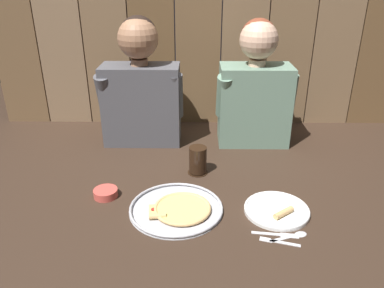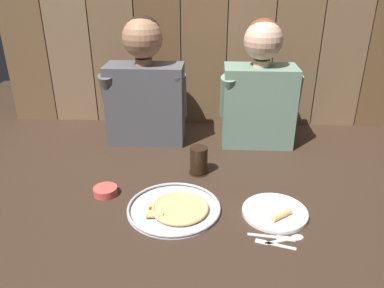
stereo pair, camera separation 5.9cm
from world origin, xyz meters
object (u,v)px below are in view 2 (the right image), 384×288
dinner_plate (275,212)px  dipping_bowl (106,190)px  drinking_glass (199,161)px  diner_right (260,89)px  diner_left (145,85)px  pizza_tray (176,208)px

dinner_plate → dipping_bowl: dinner_plate is taller
drinking_glass → diner_right: size_ratio=0.20×
drinking_glass → diner_right: 0.49m
dinner_plate → diner_left: size_ratio=0.38×
drinking_glass → dipping_bowl: (-0.36, -0.19, -0.04)m
drinking_glass → diner_left: 0.49m
drinking_glass → diner_right: (0.28, 0.33, 0.22)m
dipping_bowl → diner_left: bearing=81.3°
diner_right → dinner_plate: bearing=-89.1°
dipping_bowl → diner_right: 0.86m
pizza_tray → dipping_bowl: bearing=161.2°
pizza_tray → diner_left: (-0.20, 0.62, 0.28)m
drinking_glass → pizza_tray: bearing=-104.6°
drinking_glass → diner_left: bearing=129.8°
dinner_plate → dipping_bowl: 0.65m
pizza_tray → dinner_plate: bearing=-0.7°
pizza_tray → diner_left: diner_left is taller
drinking_glass → diner_left: diner_left is taller
dipping_bowl → diner_right: diner_right is taller
dinner_plate → dipping_bowl: size_ratio=2.54×
pizza_tray → diner_right: diner_right is taller
drinking_glass → diner_right: diner_right is taller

